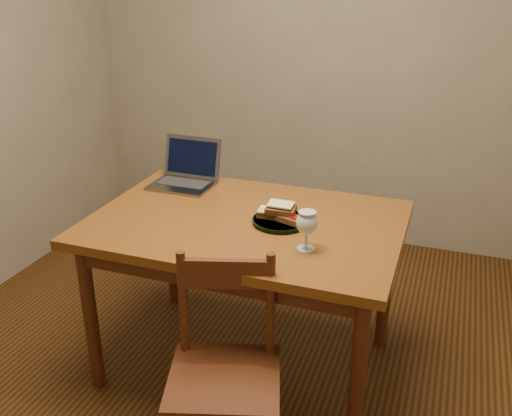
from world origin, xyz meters
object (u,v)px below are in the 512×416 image
(plate, at_px, (280,221))
(laptop, at_px, (187,172))
(table, at_px, (246,237))
(milk_glass, at_px, (306,231))
(chair, at_px, (224,364))

(plate, relative_size, laptop, 0.79)
(table, relative_size, milk_glass, 8.22)
(chair, relative_size, laptop, 1.61)
(milk_glass, distance_m, laptop, 0.89)
(chair, height_order, laptop, laptop)
(chair, xyz_separation_m, milk_glass, (0.18, 0.39, 0.37))
(milk_glass, bearing_deg, table, 149.43)
(chair, height_order, milk_glass, milk_glass)
(table, distance_m, chair, 0.62)
(chair, xyz_separation_m, plate, (0.01, 0.58, 0.30))
(table, bearing_deg, laptop, 143.86)
(table, xyz_separation_m, milk_glass, (0.31, -0.18, 0.16))
(table, relative_size, chair, 2.71)
(table, height_order, laptop, laptop)
(table, distance_m, laptop, 0.55)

